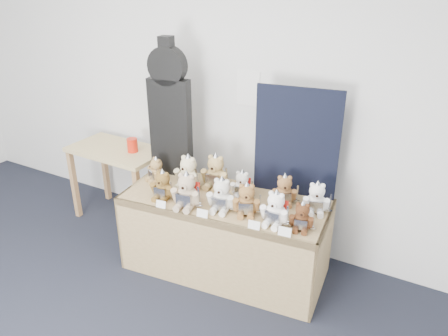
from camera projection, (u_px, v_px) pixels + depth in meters
The scene contains 22 objects.
room_shell at pixel (248, 88), 3.66m from camera, with size 6.00×6.00×6.00m.
display_table at pixel (222, 219), 3.48m from camera, with size 1.71×0.85×0.68m.
side_table at pixel (118, 160), 4.26m from camera, with size 0.93×0.54×0.77m.
guitar_case at pixel (170, 110), 3.67m from camera, with size 0.37×0.16×1.19m.
navy_board at pixel (296, 143), 3.37m from camera, with size 0.66×0.02×0.88m, color black.
red_cup at pixel (132, 145), 4.10m from camera, with size 0.10×0.10×0.13m, color red.
teddy_front_far_left at pixel (163, 186), 3.44m from camera, with size 0.22×0.18×0.26m.
teddy_front_left at pixel (187, 192), 3.31m from camera, with size 0.26×0.23×0.32m.
teddy_front_centre at pixel (222, 196), 3.27m from camera, with size 0.25×0.21×0.30m.
teddy_front_right at pixel (246, 200), 3.22m from camera, with size 0.23×0.22×0.28m.
teddy_front_far_right at pixel (275, 209), 3.09m from camera, with size 0.23×0.19×0.29m.
teddy_front_end at pixel (302, 217), 3.04m from camera, with size 0.20×0.17×0.24m.
teddy_back_left at pixel (188, 173), 3.60m from camera, with size 0.26×0.21×0.32m.
teddy_back_centre_left at pixel (215, 173), 3.61m from camera, with size 0.27×0.22×0.32m.
teddy_back_centre_right at pixel (242, 185), 3.48m from camera, with size 0.20×0.18×0.24m.
teddy_back_right at pixel (284, 191), 3.37m from camera, with size 0.22×0.21×0.27m.
teddy_back_end at pixel (316, 199), 3.24m from camera, with size 0.23×0.21×0.27m.
teddy_back_far_left at pixel (156, 171), 3.72m from camera, with size 0.19×0.19×0.24m.
entry_card_a at pixel (161, 204), 3.33m from camera, with size 0.08×0.00×0.06m, color white.
entry_card_b at pixel (202, 213), 3.20m from camera, with size 0.09×0.00×0.06m, color white.
entry_card_c at pixel (254, 225), 3.06m from camera, with size 0.09×0.00×0.06m, color white.
entry_card_d at pixel (285, 232), 2.98m from camera, with size 0.09×0.00×0.07m, color white.
Camera 1 is at (2.13, -0.75, 2.37)m, focal length 35.00 mm.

